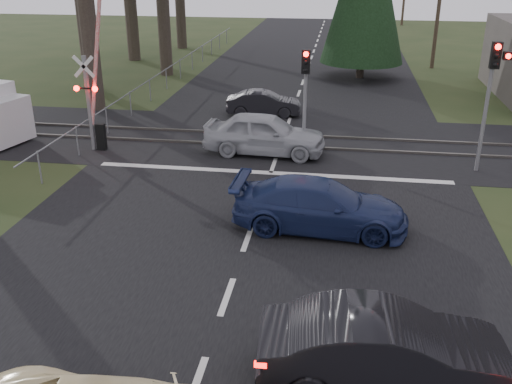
% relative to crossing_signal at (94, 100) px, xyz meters
% --- Properties ---
extents(ground, '(120.00, 120.00, 0.00)m').
position_rel_crossing_signal_xyz_m(ground, '(7.27, -9.79, -2.06)').
color(ground, '#263518').
rests_on(ground, ground).
extents(road, '(14.00, 100.00, 0.01)m').
position_rel_crossing_signal_xyz_m(road, '(7.27, 0.21, -2.05)').
color(road, black).
rests_on(road, ground).
extents(rail_corridor, '(120.00, 8.00, 0.01)m').
position_rel_crossing_signal_xyz_m(rail_corridor, '(7.27, 2.21, -2.05)').
color(rail_corridor, black).
rests_on(rail_corridor, ground).
extents(stop_line, '(13.00, 0.35, 0.00)m').
position_rel_crossing_signal_xyz_m(stop_line, '(7.27, -1.59, -2.05)').
color(stop_line, silver).
rests_on(stop_line, ground).
extents(rail_near, '(120.00, 0.12, 0.10)m').
position_rel_crossing_signal_xyz_m(rail_near, '(7.27, 1.41, -2.01)').
color(rail_near, '#59544C').
rests_on(rail_near, ground).
extents(rail_far, '(120.00, 0.12, 0.10)m').
position_rel_crossing_signal_xyz_m(rail_far, '(7.27, 3.01, -2.01)').
color(rail_far, '#59544C').
rests_on(rail_far, ground).
extents(crossing_signal, '(1.62, 0.38, 6.96)m').
position_rel_crossing_signal_xyz_m(crossing_signal, '(0.00, 0.00, 0.00)').
color(crossing_signal, slate).
rests_on(crossing_signal, ground).
extents(traffic_signal_right, '(0.68, 0.48, 4.70)m').
position_rel_crossing_signal_xyz_m(traffic_signal_right, '(14.82, -0.31, 1.26)').
color(traffic_signal_right, slate).
rests_on(traffic_signal_right, ground).
extents(traffic_signal_center, '(0.32, 0.48, 4.10)m').
position_rel_crossing_signal_xyz_m(traffic_signal_center, '(8.27, 0.89, 0.75)').
color(traffic_signal_center, slate).
rests_on(traffic_signal_center, ground).
extents(fence_left, '(0.10, 36.00, 1.20)m').
position_rel_crossing_signal_xyz_m(fence_left, '(-0.53, 12.71, -2.06)').
color(fence_left, slate).
rests_on(fence_left, ground).
extents(dark_hatchback, '(4.80, 2.01, 1.54)m').
position_rel_crossing_signal_xyz_m(dark_hatchback, '(10.73, -12.22, -1.29)').
color(dark_hatchback, black).
rests_on(dark_hatchback, ground).
extents(silver_car, '(4.93, 2.23, 1.64)m').
position_rel_crossing_signal_xyz_m(silver_car, '(6.74, 0.58, -1.24)').
color(silver_car, '#9FA2A7').
rests_on(silver_car, ground).
extents(blue_sedan, '(5.13, 2.27, 1.47)m').
position_rel_crossing_signal_xyz_m(blue_sedan, '(9.24, -5.85, -1.32)').
color(blue_sedan, '#19244C').
rests_on(blue_sedan, ground).
extents(dark_car_far, '(3.70, 1.54, 1.19)m').
position_rel_crossing_signal_xyz_m(dark_car_far, '(5.93, 6.29, -1.46)').
color(dark_car_far, black).
rests_on(dark_car_far, ground).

